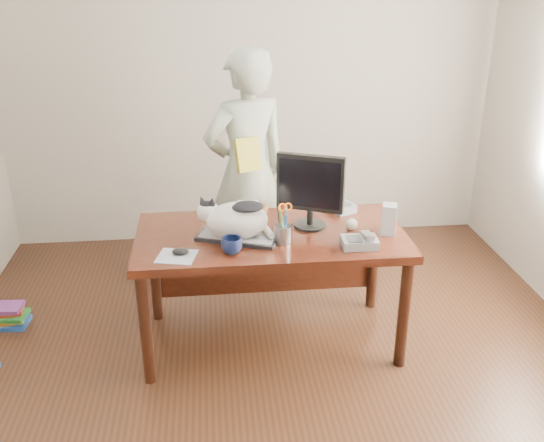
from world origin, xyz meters
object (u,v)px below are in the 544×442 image
at_px(cat, 234,219).
at_px(monitor, 310,187).
at_px(coffee_mug, 232,245).
at_px(phone, 360,241).
at_px(book_pile_b, 8,316).
at_px(book_stack, 250,210).
at_px(desk, 270,250).
at_px(mouse, 180,251).
at_px(baseball, 352,224).
at_px(speaker, 389,219).
at_px(calculator, 340,207).
at_px(person, 247,172).
at_px(keyboard, 237,238).
at_px(pen_cup, 283,232).

xyz_separation_m(cat, monitor, (0.46, 0.13, 0.12)).
relative_size(coffee_mug, phone, 0.57).
bearing_deg(book_pile_b, book_stack, -2.33).
distance_m(desk, mouse, 0.64).
xyz_separation_m(coffee_mug, baseball, (0.73, 0.24, -0.01)).
relative_size(mouse, speaker, 0.57).
xyz_separation_m(mouse, book_pile_b, (-1.19, 0.59, -0.70)).
distance_m(calculator, book_pile_b, 2.31).
bearing_deg(calculator, speaker, -87.39).
bearing_deg(speaker, book_stack, 174.72).
bearing_deg(speaker, baseball, 177.93).
xyz_separation_m(cat, book_pile_b, (-1.50, 0.42, -0.81)).
distance_m(speaker, person, 1.17).
distance_m(monitor, mouse, 0.86).
relative_size(phone, book_stack, 0.82).
bearing_deg(keyboard, pen_cup, 6.96).
bearing_deg(keyboard, desk, 58.40).
height_order(mouse, coffee_mug, coffee_mug).
height_order(speaker, calculator, speaker).
bearing_deg(calculator, book_stack, 156.45).
relative_size(keyboard, speaker, 2.73).
bearing_deg(speaker, calculator, 137.60).
bearing_deg(phone, pen_cup, 169.98).
distance_m(book_stack, book_pile_b, 1.77).
xyz_separation_m(keyboard, coffee_mug, (-0.04, -0.17, 0.03)).
relative_size(coffee_mug, person, 0.07).
xyz_separation_m(cat, pen_cup, (0.27, -0.07, -0.07)).
bearing_deg(person, book_pile_b, -6.72).
xyz_separation_m(coffee_mug, speaker, (0.93, 0.16, 0.05)).
bearing_deg(phone, coffee_mug, -177.32).
relative_size(desk, book_pile_b, 6.20).
height_order(cat, calculator, cat).
xyz_separation_m(coffee_mug, person, (0.15, 1.03, 0.07)).
bearing_deg(book_pile_b, pen_cup, -15.48).
bearing_deg(person, calculator, 118.00).
bearing_deg(cat, desk, 55.93).
distance_m(coffee_mug, baseball, 0.77).
bearing_deg(mouse, speaker, 20.70).
xyz_separation_m(phone, speaker, (0.21, 0.15, 0.06)).
height_order(mouse, person, person).
height_order(book_stack, calculator, book_stack).
bearing_deg(calculator, cat, -177.35).
bearing_deg(cat, coffee_mug, -77.09).
relative_size(mouse, book_pile_b, 0.40).
xyz_separation_m(cat, mouse, (-0.31, -0.17, -0.11)).
relative_size(coffee_mug, book_stack, 0.47).
height_order(monitor, pen_cup, monitor).
distance_m(monitor, pen_cup, 0.33).
relative_size(keyboard, coffee_mug, 4.31).
distance_m(cat, book_stack, 0.38).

